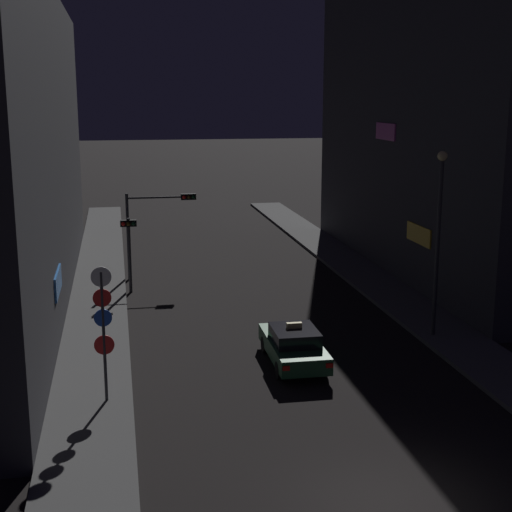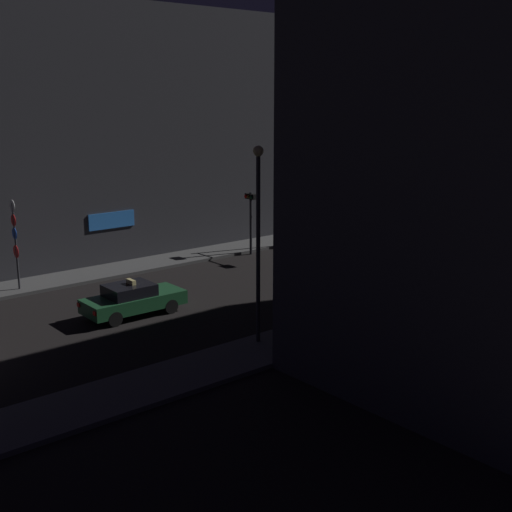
{
  "view_description": "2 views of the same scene",
  "coord_description": "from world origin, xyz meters",
  "px_view_note": "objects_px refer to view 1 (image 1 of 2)",
  "views": [
    {
      "loc": [
        -6.0,
        -15.24,
        9.69
      ],
      "look_at": [
        -0.24,
        15.05,
        2.93
      ],
      "focal_mm": 51.57,
      "sensor_mm": 36.0,
      "label": 1
    },
    {
      "loc": [
        25.05,
        -4.48,
        9.34
      ],
      "look_at": [
        0.83,
        16.0,
        1.8
      ],
      "focal_mm": 47.51,
      "sensor_mm": 36.0,
      "label": 2
    }
  ],
  "objects_px": {
    "traffic_light_overhead": "(156,216)",
    "street_lamp_near_block": "(439,226)",
    "traffic_light_left_kerb": "(129,240)",
    "sign_pole_left": "(103,323)",
    "taxi": "(294,345)"
  },
  "relations": [
    {
      "from": "traffic_light_overhead",
      "to": "sign_pole_left",
      "type": "xyz_separation_m",
      "value": [
        -2.55,
        -16.54,
        -0.66
      ]
    },
    {
      "from": "sign_pole_left",
      "to": "traffic_light_overhead",
      "type": "bearing_deg",
      "value": 81.23
    },
    {
      "from": "traffic_light_overhead",
      "to": "street_lamp_near_block",
      "type": "distance_m",
      "value": 16.19
    },
    {
      "from": "traffic_light_left_kerb",
      "to": "traffic_light_overhead",
      "type": "bearing_deg",
      "value": 61.95
    },
    {
      "from": "traffic_light_left_kerb",
      "to": "sign_pole_left",
      "type": "height_order",
      "value": "sign_pole_left"
    },
    {
      "from": "sign_pole_left",
      "to": "street_lamp_near_block",
      "type": "relative_size",
      "value": 0.59
    },
    {
      "from": "traffic_light_overhead",
      "to": "street_lamp_near_block",
      "type": "height_order",
      "value": "street_lamp_near_block"
    },
    {
      "from": "sign_pole_left",
      "to": "street_lamp_near_block",
      "type": "xyz_separation_m",
      "value": [
        12.99,
        4.23,
        1.9
      ]
    },
    {
      "from": "sign_pole_left",
      "to": "traffic_light_left_kerb",
      "type": "bearing_deg",
      "value": 85.54
    },
    {
      "from": "taxi",
      "to": "traffic_light_overhead",
      "type": "height_order",
      "value": "traffic_light_overhead"
    },
    {
      "from": "traffic_light_left_kerb",
      "to": "sign_pole_left",
      "type": "bearing_deg",
      "value": -94.46
    },
    {
      "from": "traffic_light_overhead",
      "to": "street_lamp_near_block",
      "type": "xyz_separation_m",
      "value": [
        10.44,
        -12.31,
        1.24
      ]
    },
    {
      "from": "traffic_light_left_kerb",
      "to": "street_lamp_near_block",
      "type": "distance_m",
      "value": 15.38
    },
    {
      "from": "street_lamp_near_block",
      "to": "traffic_light_left_kerb",
      "type": "bearing_deg",
      "value": 141.31
    },
    {
      "from": "taxi",
      "to": "traffic_light_overhead",
      "type": "xyz_separation_m",
      "value": [
        -4.16,
        14.12,
        2.65
      ]
    }
  ]
}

